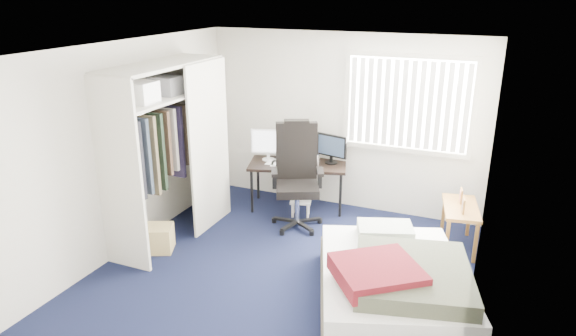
{
  "coord_description": "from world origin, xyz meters",
  "views": [
    {
      "loc": [
        2.05,
        -4.7,
        3.06
      ],
      "look_at": [
        -0.12,
        0.4,
        1.1
      ],
      "focal_mm": 32.0,
      "sensor_mm": 36.0,
      "label": 1
    }
  ],
  "objects_px": {
    "office_chair": "(297,186)",
    "desk": "(298,160)",
    "nightstand": "(461,211)",
    "bed": "(393,282)"
  },
  "relations": [
    {
      "from": "office_chair",
      "to": "bed",
      "type": "xyz_separation_m",
      "value": [
        1.62,
        -1.4,
        -0.27
      ]
    },
    {
      "from": "office_chair",
      "to": "nightstand",
      "type": "bearing_deg",
      "value": 4.06
    },
    {
      "from": "desk",
      "to": "office_chair",
      "type": "distance_m",
      "value": 0.6
    },
    {
      "from": "office_chair",
      "to": "bed",
      "type": "height_order",
      "value": "office_chair"
    },
    {
      "from": "office_chair",
      "to": "desk",
      "type": "bearing_deg",
      "value": 110.41
    },
    {
      "from": "desk",
      "to": "bed",
      "type": "distance_m",
      "value": 2.69
    },
    {
      "from": "nightstand",
      "to": "bed",
      "type": "relative_size",
      "value": 0.38
    },
    {
      "from": "office_chair",
      "to": "bed",
      "type": "bearing_deg",
      "value": -40.84
    },
    {
      "from": "desk",
      "to": "office_chair",
      "type": "xyz_separation_m",
      "value": [
        0.2,
        -0.54,
        -0.18
      ]
    },
    {
      "from": "bed",
      "to": "office_chair",
      "type": "bearing_deg",
      "value": 139.16
    }
  ]
}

